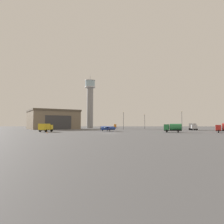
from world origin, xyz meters
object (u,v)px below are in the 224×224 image
at_px(control_tower, 90,100).
at_px(light_post_north, 182,119).
at_px(traffic_cone_near_left, 47,132).
at_px(truck_fuel_tanker_green, 173,128).
at_px(light_post_west, 123,119).
at_px(light_post_east, 145,120).
at_px(truck_box_yellow, 46,127).
at_px(truck_box_silver, 193,126).
at_px(airplane_blue, 108,128).

distance_m(control_tower, light_post_north, 63.86).
bearing_deg(traffic_cone_near_left, light_post_north, 37.49).
relative_size(truck_fuel_tanker_green, light_post_west, 0.65).
xyz_separation_m(truck_fuel_tanker_green, light_post_east, (-2.76, 45.29, 3.41)).
bearing_deg(truck_box_yellow, truck_box_silver, -57.44).
relative_size(light_post_west, light_post_east, 1.10).
bearing_deg(light_post_west, light_post_north, 6.48).
relative_size(airplane_blue, traffic_cone_near_left, 14.16).
relative_size(control_tower, light_post_north, 3.90).
height_order(airplane_blue, truck_box_silver, truck_box_silver).
height_order(control_tower, light_post_north, control_tower).
distance_m(truck_box_silver, truck_fuel_tanker_green, 31.34).
bearing_deg(light_post_west, airplane_blue, -107.03).
relative_size(airplane_blue, light_post_west, 0.97).
xyz_separation_m(light_post_east, light_post_north, (18.08, -8.21, 0.64)).
relative_size(airplane_blue, truck_box_yellow, 1.50).
relative_size(light_post_north, traffic_cone_near_left, 15.24).
xyz_separation_m(airplane_blue, light_post_east, (19.27, 34.04, 3.76)).
height_order(light_post_west, light_post_east, light_post_west).
bearing_deg(truck_fuel_tanker_green, traffic_cone_near_left, 28.44).
height_order(truck_box_silver, light_post_east, light_post_east).
bearing_deg(light_post_north, light_post_east, 155.58).
distance_m(airplane_blue, truck_box_yellow, 23.29).
bearing_deg(truck_fuel_tanker_green, light_post_west, -45.09).
bearing_deg(airplane_blue, control_tower, -101.42).
height_order(truck_box_yellow, light_post_west, light_post_west).
xyz_separation_m(truck_fuel_tanker_green, light_post_north, (15.32, 37.08, 4.05)).
distance_m(truck_box_yellow, light_post_west, 41.27).
bearing_deg(light_post_east, light_post_west, -136.78).
relative_size(control_tower, traffic_cone_near_left, 59.37).
xyz_separation_m(airplane_blue, truck_box_yellow, (-22.35, -6.55, 0.35)).
xyz_separation_m(control_tower, light_post_west, (21.90, -37.31, -13.89)).
distance_m(airplane_blue, light_post_north, 45.62).
bearing_deg(truck_box_silver, light_post_east, -123.24).
xyz_separation_m(control_tower, traffic_cone_near_left, (-3.15, -76.45, -19.06)).
bearing_deg(control_tower, truck_box_yellow, -96.29).
bearing_deg(light_post_east, airplane_blue, -119.51).
xyz_separation_m(control_tower, truck_fuel_tanker_green, (37.08, -70.92, -17.72)).
distance_m(truck_fuel_tanker_green, light_post_west, 37.08).
height_order(light_post_east, light_post_north, light_post_north).
bearing_deg(light_post_east, control_tower, 143.25).
xyz_separation_m(truck_box_silver, light_post_east, (-19.55, 18.82, 3.34)).
bearing_deg(light_post_west, light_post_east, 43.22).
relative_size(control_tower, truck_fuel_tanker_green, 6.27).
bearing_deg(light_post_north, traffic_cone_near_left, -142.51).
xyz_separation_m(airplane_blue, light_post_north, (37.35, 25.83, 4.40)).
bearing_deg(truck_box_silver, control_tower, -118.85).
height_order(truck_fuel_tanker_green, light_post_north, light_post_north).
xyz_separation_m(truck_box_silver, light_post_north, (-1.47, 10.61, 3.97)).
height_order(truck_box_silver, truck_fuel_tanker_green, truck_box_silver).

